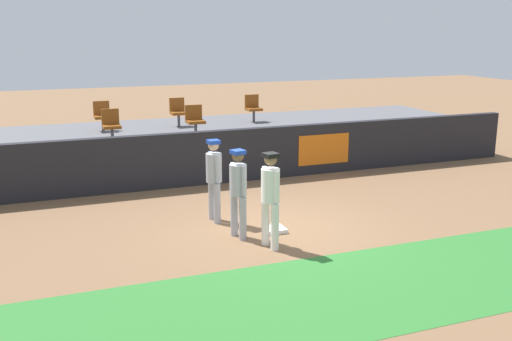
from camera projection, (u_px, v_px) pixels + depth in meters
ground_plane at (270, 229)px, 11.64m from camera, size 60.00×60.00×0.00m
grass_foreground_strip at (348, 291)px, 8.88m from camera, size 18.00×2.80×0.01m
first_base at (275, 230)px, 11.47m from camera, size 0.40×0.40×0.08m
player_fielder_home at (270, 194)px, 10.44m from camera, size 0.38×0.56×1.74m
player_runner_visitor at (214, 175)px, 11.89m from camera, size 0.34×0.47×1.69m
player_coach_visitor at (238, 187)px, 10.93m from camera, size 0.38×0.47×1.69m
field_wall at (214, 157)px, 14.91m from camera, size 18.00×0.26×1.36m
bleacher_platform at (187, 146)px, 17.28m from camera, size 18.00×4.80×0.98m
seat_front_left at (111, 124)px, 15.23m from camera, size 0.44×0.44×0.84m
seat_front_center at (195, 119)px, 16.01m from camera, size 0.47×0.44×0.84m
seat_back_right at (253, 107)px, 18.48m from camera, size 0.45×0.44×0.84m
seat_back_left at (102, 114)px, 16.85m from camera, size 0.45×0.44×0.84m
seat_back_center at (178, 110)px, 17.63m from camera, size 0.45×0.44×0.84m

